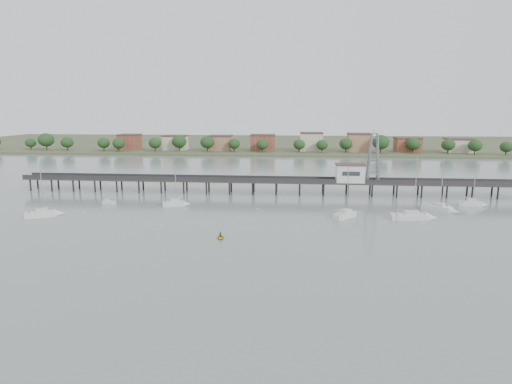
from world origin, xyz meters
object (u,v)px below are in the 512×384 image
white_tender (109,202)px  sailboat_e (444,209)px  sailboat_f (475,204)px  sailboat_c (348,214)px  lattice_tower (373,158)px  sailboat_b (179,204)px  sailboat_d (419,217)px  sailboat_a (48,214)px  yellow_dinghy (220,239)px  pier (265,181)px

white_tender → sailboat_e: bearing=11.3°
white_tender → sailboat_f: bearing=15.5°
white_tender → sailboat_c: bearing=4.2°
lattice_tower → sailboat_b: bearing=-160.5°
sailboat_e → sailboat_d: (-8.32, -8.46, -0.01)m
sailboat_e → sailboat_b: sailboat_e is taller
sailboat_d → sailboat_c: sailboat_d is taller
sailboat_a → sailboat_c: bearing=-23.9°
lattice_tower → yellow_dinghy: lattice_tower is taller
sailboat_c → sailboat_f: bearing=-24.3°
sailboat_e → sailboat_d: size_ratio=0.88×
sailboat_e → yellow_dinghy: sailboat_e is taller
lattice_tower → sailboat_d: 29.79m
sailboat_a → yellow_dinghy: (43.78, -13.76, -0.64)m
sailboat_a → sailboat_f: (105.25, 20.43, 0.01)m
lattice_tower → yellow_dinghy: size_ratio=5.81×
sailboat_d → white_tender: bearing=172.0°
lattice_tower → sailboat_e: lattice_tower is taller
lattice_tower → sailboat_c: size_ratio=1.23×
sailboat_d → sailboat_f: 24.12m
sailboat_a → sailboat_b: sailboat_a is taller
sailboat_a → yellow_dinghy: sailboat_a is taller
sailboat_f → sailboat_e: bearing=-140.8°
sailboat_e → yellow_dinghy: size_ratio=5.11×
sailboat_a → yellow_dinghy: bearing=-46.1°
sailboat_e → sailboat_f: 12.37m
sailboat_d → sailboat_b: size_ratio=1.43×
pier → sailboat_c: bearing=-50.6°
lattice_tower → sailboat_e: 25.83m
sailboat_d → yellow_dinghy: size_ratio=5.84×
sailboat_b → yellow_dinghy: sailboat_b is taller
pier → yellow_dinghy: pier is taller
pier → sailboat_f: size_ratio=13.68×
sailboat_b → white_tender: size_ratio=2.94×
sailboat_b → white_tender: (-19.40, 0.81, -0.23)m
sailboat_e → yellow_dinghy: bearing=-113.0°
sailboat_b → sailboat_f: (77.36, 6.93, -0.00)m
sailboat_d → yellow_dinghy: bearing=-157.6°
lattice_tower → sailboat_f: bearing=-25.7°
pier → lattice_tower: 32.34m
sailboat_b → sailboat_c: size_ratio=0.87×
sailboat_f → sailboat_c: bearing=-152.3°
sailboat_b → sailboat_d: bearing=-19.8°
lattice_tower → yellow_dinghy: (-36.95, -45.97, -11.10)m
sailboat_a → sailboat_d: sailboat_d is taller
sailboat_e → white_tender: sailboat_e is taller
sailboat_e → yellow_dinghy: (-51.27, -27.19, -0.64)m
lattice_tower → sailboat_f: lattice_tower is taller
lattice_tower → sailboat_e: size_ratio=1.14×
sailboat_d → sailboat_f: sailboat_d is taller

